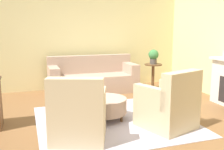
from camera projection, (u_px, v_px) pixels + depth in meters
ground_plane at (114, 121)px, 4.80m from camera, size 16.00×16.00×0.00m
wall_back at (80, 38)px, 7.26m from camera, size 9.69×0.12×2.80m
rug at (114, 120)px, 4.80m from camera, size 2.72×2.52×0.01m
couch at (93, 79)px, 6.93m from camera, size 2.29×0.88×0.94m
armchair_left at (78, 116)px, 3.91m from camera, size 1.01×1.03×1.00m
armchair_right at (169, 106)px, 4.39m from camera, size 1.01×1.03×1.00m
ottoman_table at (104, 105)px, 4.84m from camera, size 0.83×0.83×0.39m
side_table at (153, 73)px, 7.13m from camera, size 0.47×0.47×0.71m
potted_plant_on_side_table at (154, 56)px, 7.05m from camera, size 0.27×0.27×0.39m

